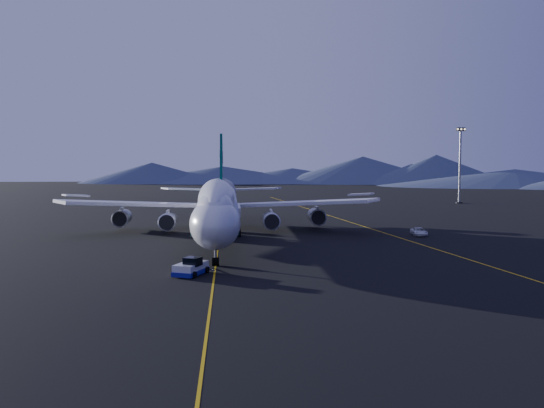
{
  "coord_description": "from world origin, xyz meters",
  "views": [
    {
      "loc": [
        1.94,
        -104.83,
        14.15
      ],
      "look_at": [
        9.19,
        -0.42,
        6.0
      ],
      "focal_mm": 40.0,
      "sensor_mm": 36.0,
      "label": 1
    }
  ],
  "objects": [
    {
      "name": "ground",
      "position": [
        0.0,
        0.0,
        0.0
      ],
      "size": [
        500.0,
        500.0,
        0.0
      ],
      "primitive_type": "plane",
      "color": "black",
      "rests_on": "ground"
    },
    {
      "name": "service_van",
      "position": [
        35.91,
        1.47,
        0.71
      ],
      "size": [
        2.77,
        5.26,
        1.41
      ],
      "primitive_type": "imported",
      "rotation": [
        0.0,
        0.0,
        -0.09
      ],
      "color": "white",
      "rests_on": "ground"
    },
    {
      "name": "taxiway_line_side",
      "position": [
        30.0,
        10.0,
        0.01
      ],
      "size": [
        28.08,
        198.09,
        0.01
      ],
      "primitive_type": "cube",
      "rotation": [
        0.0,
        0.0,
        0.14
      ],
      "color": "yellow",
      "rests_on": "ground"
    },
    {
      "name": "boeing_747",
      "position": [
        0.0,
        0.03,
        5.81
      ],
      "size": [
        59.62,
        72.43,
        19.37
      ],
      "color": "silver",
      "rests_on": "ground"
    },
    {
      "name": "pushback_tug",
      "position": [
        -2.82,
        -32.41,
        0.7
      ],
      "size": [
        4.41,
        5.74,
        2.24
      ],
      "rotation": [
        0.0,
        0.0,
        -0.41
      ],
      "color": "silver",
      "rests_on": "ground"
    },
    {
      "name": "floodlight_mast",
      "position": [
        72.01,
        75.74,
        11.69
      ],
      "size": [
        2.85,
        2.14,
        23.07
      ],
      "rotation": [
        0.0,
        0.0,
        -0.2
      ],
      "color": "black",
      "rests_on": "ground"
    },
    {
      "name": "taxiway_line_main",
      "position": [
        0.0,
        0.0,
        0.01
      ],
      "size": [
        0.25,
        220.0,
        0.01
      ],
      "primitive_type": "cube",
      "color": "yellow",
      "rests_on": "ground"
    }
  ]
}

